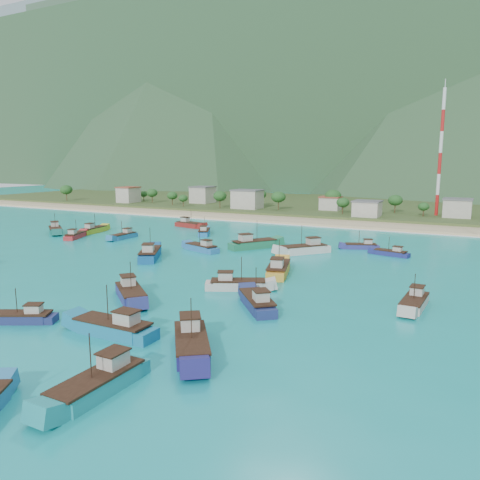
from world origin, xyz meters
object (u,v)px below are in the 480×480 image
at_px(boat_9, 305,250).
at_px(boat_14, 257,303).
at_px(boat_24, 237,285).
at_px(boat_28, 191,344).
at_px(boat_7, 131,294).
at_px(boat_12, 23,318).
at_px(radio_tower, 440,153).
at_px(boat_22, 189,225).
at_px(boat_2, 124,236).
at_px(boat_11, 391,254).
at_px(boat_0, 254,244).
at_px(boat_15, 278,270).
at_px(boat_17, 202,248).
at_px(boat_5, 204,232).
at_px(boat_10, 114,329).
at_px(boat_19, 94,230).
at_px(boat_4, 75,236).
at_px(boat_18, 55,231).
at_px(boat_3, 99,384).
at_px(boat_16, 414,303).
at_px(boat_25, 361,247).
at_px(boat_21, 150,254).

distance_m(boat_9, boat_14, 43.65).
distance_m(boat_24, boat_28, 26.82).
bearing_deg(boat_7, boat_12, 18.93).
height_order(radio_tower, boat_22, radio_tower).
xyz_separation_m(boat_2, boat_11, (71.18, 9.54, -0.13)).
relative_size(boat_0, boat_28, 1.06).
bearing_deg(boat_0, boat_15, -19.98).
bearing_deg(boat_2, boat_24, 147.98).
height_order(boat_14, boat_17, boat_14).
relative_size(boat_5, boat_15, 0.79).
bearing_deg(boat_10, boat_11, -18.10).
xyz_separation_m(boat_10, boat_14, (11.25, 18.17, -0.07)).
bearing_deg(boat_19, boat_7, -50.55).
relative_size(boat_4, boat_14, 0.95).
relative_size(boat_0, boat_18, 1.15).
xyz_separation_m(boat_3, boat_24, (-5.17, 37.69, -0.08)).
bearing_deg(boat_19, boat_2, -24.59).
bearing_deg(boat_16, boat_9, -45.49).
xyz_separation_m(boat_5, boat_15, (38.70, -35.59, 0.25)).
height_order(boat_11, boat_17, boat_17).
distance_m(boat_4, boat_14, 80.56).
distance_m(boat_12, boat_25, 80.20).
distance_m(boat_3, boat_19, 104.45).
distance_m(boat_12, boat_19, 81.67).
relative_size(boat_7, boat_10, 0.93).
xyz_separation_m(boat_17, boat_18, (-54.41, 3.90, 0.12)).
height_order(boat_5, boat_7, boat_7).
bearing_deg(boat_10, boat_22, 27.84).
xyz_separation_m(boat_21, boat_22, (-19.91, 46.05, -0.17)).
bearing_deg(boat_4, boat_9, -14.73).
xyz_separation_m(boat_2, boat_7, (40.73, -45.04, 0.22)).
xyz_separation_m(boat_3, boat_28, (2.49, 11.98, 0.09)).
bearing_deg(boat_14, boat_24, 94.36).
height_order(radio_tower, boat_0, radio_tower).
distance_m(boat_7, boat_18, 78.64).
bearing_deg(boat_16, boat_21, -7.48).
relative_size(boat_0, boat_21, 0.99).
bearing_deg(boat_9, boat_14, 140.53).
distance_m(boat_12, boat_24, 33.18).
bearing_deg(boat_4, boat_10, -62.71).
relative_size(boat_3, boat_28, 0.95).
xyz_separation_m(boat_4, boat_10, (61.74, -52.26, 0.22)).
bearing_deg(boat_11, boat_3, -177.27).
relative_size(radio_tower, boat_12, 5.14).
bearing_deg(boat_24, boat_14, 18.36).
bearing_deg(boat_5, boat_3, -90.69).
relative_size(boat_12, boat_19, 0.83).
distance_m(boat_2, boat_19, 16.06).
relative_size(boat_10, boat_25, 1.32).
bearing_deg(boat_10, boat_15, -8.66).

